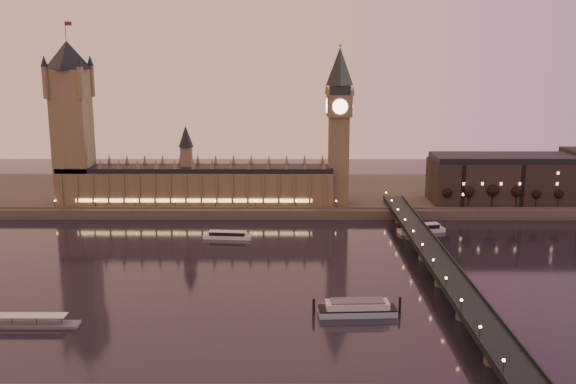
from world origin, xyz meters
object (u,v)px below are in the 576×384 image
cruise_boat_a (227,235)px  cruise_boat_b (421,229)px  pontoon_pier (26,323)px  moored_barge (357,308)px

cruise_boat_a → cruise_boat_b: 114.61m
cruise_boat_a → cruise_boat_b: bearing=12.2°
cruise_boat_b → pontoon_pier: 225.23m
cruise_boat_a → moored_barge: 127.26m
cruise_boat_b → moored_barge: bearing=-125.4°
cruise_boat_a → cruise_boat_b: size_ratio=0.96×
moored_barge → cruise_boat_a: bearing=116.6°
cruise_boat_a → cruise_boat_b: (113.77, 13.85, 0.36)m
pontoon_pier → cruise_boat_b: bearing=37.1°
moored_barge → pontoon_pier: 129.50m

